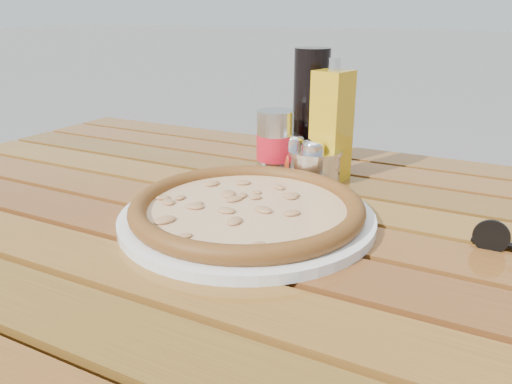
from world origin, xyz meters
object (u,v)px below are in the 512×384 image
at_px(pepper_shaker, 293,157).
at_px(soda_can, 275,145).
at_px(table, 250,261).
at_px(olive_oil_cruet, 331,126).
at_px(dark_bottle, 311,109).
at_px(pizza, 247,207).
at_px(plate, 247,217).
at_px(parmesan_tin, 314,165).
at_px(oregano_shaker, 312,163).

relative_size(pepper_shaker, soda_can, 0.68).
bearing_deg(table, pepper_shaker, 94.26).
xyz_separation_m(table, olive_oil_cruet, (0.05, 0.21, 0.17)).
bearing_deg(olive_oil_cruet, dark_bottle, 135.23).
bearing_deg(pepper_shaker, pizza, -84.10).
xyz_separation_m(plate, pepper_shaker, (-0.02, 0.21, 0.03)).
xyz_separation_m(table, soda_can, (-0.05, 0.18, 0.13)).
relative_size(soda_can, parmesan_tin, 1.15).
height_order(plate, oregano_shaker, oregano_shaker).
bearing_deg(plate, pepper_shaker, 95.90).
height_order(plate, parmesan_tin, parmesan_tin).
distance_m(oregano_shaker, parmesan_tin, 0.02).
bearing_deg(pizza, table, 109.17).
relative_size(plate, pizza, 0.91).
height_order(pepper_shaker, olive_oil_cruet, olive_oil_cruet).
xyz_separation_m(pizza, pepper_shaker, (-0.02, 0.21, 0.02)).
relative_size(plate, dark_bottle, 1.64).
bearing_deg(plate, olive_oil_cruet, 80.81).
height_order(table, pepper_shaker, pepper_shaker).
xyz_separation_m(soda_can, parmesan_tin, (0.07, 0.00, -0.03)).
xyz_separation_m(olive_oil_cruet, parmesan_tin, (-0.02, -0.03, -0.07)).
xyz_separation_m(oregano_shaker, olive_oil_cruet, (0.02, 0.04, 0.06)).
height_order(pepper_shaker, dark_bottle, dark_bottle).
height_order(table, oregano_shaker, oregano_shaker).
bearing_deg(parmesan_tin, dark_bottle, 116.44).
relative_size(oregano_shaker, soda_can, 0.68).
relative_size(dark_bottle, soda_can, 1.83).
height_order(pepper_shaker, parmesan_tin, pepper_shaker).
bearing_deg(table, olive_oil_cruet, 77.83).
bearing_deg(oregano_shaker, table, -100.00).
distance_m(table, parmesan_tin, 0.22).
distance_m(plate, oregano_shaker, 0.20).
distance_m(plate, soda_can, 0.22).
height_order(plate, pepper_shaker, pepper_shaker).
xyz_separation_m(pizza, soda_can, (-0.05, 0.21, 0.04)).
distance_m(pizza, soda_can, 0.22).
bearing_deg(dark_bottle, parmesan_tin, -63.56).
bearing_deg(table, soda_can, 104.10).
bearing_deg(pizza, plate, -26.57).
bearing_deg(parmesan_tin, soda_can, -178.70).
distance_m(table, oregano_shaker, 0.21).
relative_size(table, oregano_shaker, 17.07).
xyz_separation_m(oregano_shaker, soda_can, (-0.08, 0.01, 0.02)).
distance_m(table, plate, 0.09).
height_order(pizza, pepper_shaker, pepper_shaker).
distance_m(oregano_shaker, dark_bottle, 0.14).
distance_m(oregano_shaker, soda_can, 0.08).
bearing_deg(parmesan_tin, oregano_shaker, -82.06).
distance_m(table, pizza, 0.10).
height_order(plate, dark_bottle, dark_bottle).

